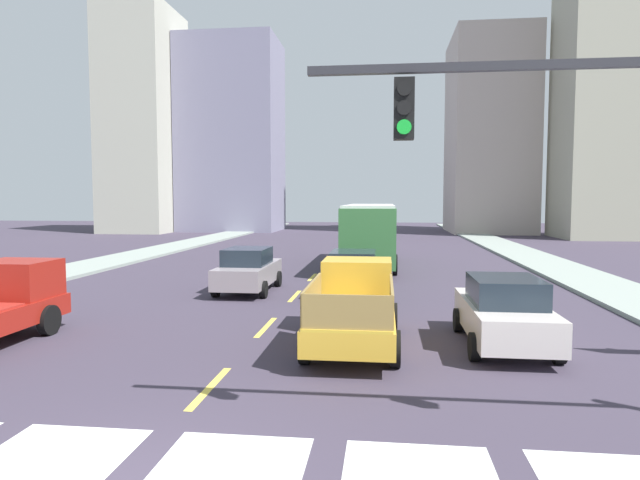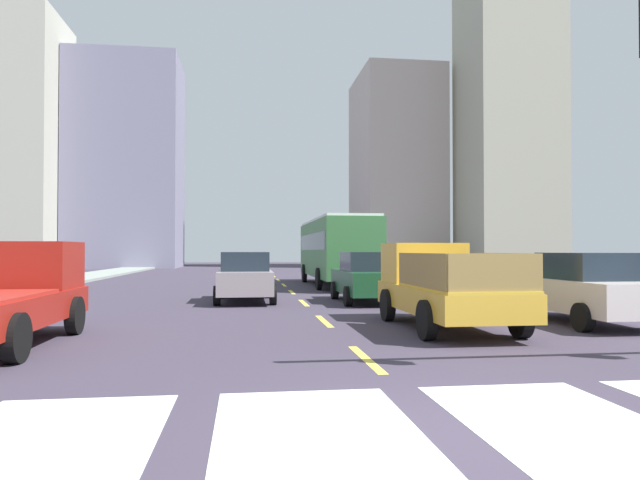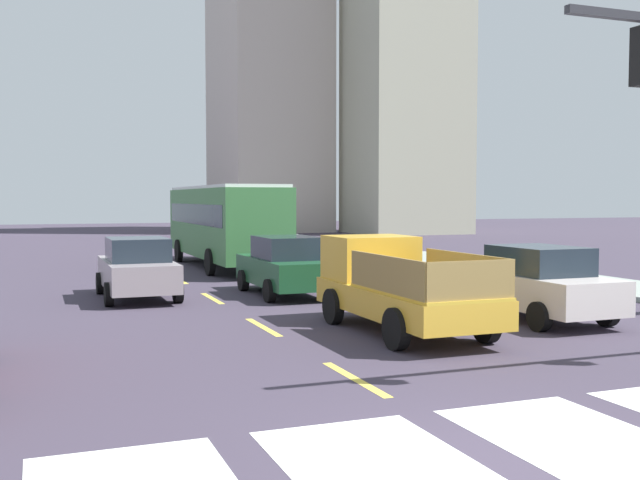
# 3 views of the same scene
# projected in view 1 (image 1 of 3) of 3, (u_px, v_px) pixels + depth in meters

# --- Properties ---
(sidewalk_right) EXTENTS (3.14, 110.00, 0.15)m
(sidewalk_right) POSITION_uv_depth(u_px,v_px,m) (597.00, 284.00, 22.93)
(sidewalk_right) COLOR gray
(sidewalk_right) RESTS_ON ground
(sidewalk_left) EXTENTS (3.14, 110.00, 0.15)m
(sidewalk_left) POSITION_uv_depth(u_px,v_px,m) (54.00, 274.00, 25.77)
(sidewalk_left) COLOR gray
(sidewalk_left) RESTS_ON ground
(lane_dash_0) EXTENTS (0.16, 2.40, 0.01)m
(lane_dash_0) POSITION_uv_depth(u_px,v_px,m) (210.00, 387.00, 10.49)
(lane_dash_0) COLOR #DEC549
(lane_dash_0) RESTS_ON ground
(lane_dash_1) EXTENTS (0.16, 2.40, 0.01)m
(lane_dash_1) POSITION_uv_depth(u_px,v_px,m) (266.00, 327.00, 15.44)
(lane_dash_1) COLOR #DEC549
(lane_dash_1) RESTS_ON ground
(lane_dash_2) EXTENTS (0.16, 2.40, 0.01)m
(lane_dash_2) POSITION_uv_depth(u_px,v_px,m) (295.00, 296.00, 20.39)
(lane_dash_2) COLOR #DEC549
(lane_dash_2) RESTS_ON ground
(lane_dash_3) EXTENTS (0.16, 2.40, 0.01)m
(lane_dash_3) POSITION_uv_depth(u_px,v_px,m) (312.00, 277.00, 25.35)
(lane_dash_3) COLOR #DEC549
(lane_dash_3) RESTS_ON ground
(lane_dash_4) EXTENTS (0.16, 2.40, 0.01)m
(lane_dash_4) POSITION_uv_depth(u_px,v_px,m) (324.00, 264.00, 30.30)
(lane_dash_4) COLOR #DEC549
(lane_dash_4) RESTS_ON ground
(lane_dash_5) EXTENTS (0.16, 2.40, 0.01)m
(lane_dash_5) POSITION_uv_depth(u_px,v_px,m) (333.00, 255.00, 35.25)
(lane_dash_5) COLOR #DEC549
(lane_dash_5) RESTS_ON ground
(lane_dash_6) EXTENTS (0.16, 2.40, 0.01)m
(lane_dash_6) POSITION_uv_depth(u_px,v_px,m) (339.00, 248.00, 40.20)
(lane_dash_6) COLOR #DEC549
(lane_dash_6) RESTS_ON ground
(lane_dash_7) EXTENTS (0.16, 2.40, 0.01)m
(lane_dash_7) POSITION_uv_depth(u_px,v_px,m) (344.00, 243.00, 45.15)
(lane_dash_7) COLOR #DEC549
(lane_dash_7) RESTS_ON ground
(pickup_stakebed) EXTENTS (2.18, 5.20, 1.96)m
(pickup_stakebed) POSITION_uv_depth(u_px,v_px,m) (355.00, 305.00, 13.80)
(pickup_stakebed) COLOR gold
(pickup_stakebed) RESTS_ON ground
(city_bus) EXTENTS (2.72, 10.80, 3.32)m
(city_bus) POSITION_uv_depth(u_px,v_px,m) (370.00, 230.00, 28.97)
(city_bus) COLOR #366D39
(city_bus) RESTS_ON ground
(sedan_far) EXTENTS (2.02, 4.40, 1.72)m
(sedan_far) POSITION_uv_depth(u_px,v_px,m) (248.00, 270.00, 21.33)
(sedan_far) COLOR gray
(sedan_far) RESTS_ON ground
(sedan_mid) EXTENTS (2.02, 4.40, 1.72)m
(sedan_mid) POSITION_uv_depth(u_px,v_px,m) (353.00, 274.00, 20.05)
(sedan_mid) COLOR #1A4B2A
(sedan_mid) RESTS_ON ground
(sedan_near_right) EXTENTS (2.02, 4.40, 1.72)m
(sedan_near_right) POSITION_uv_depth(u_px,v_px,m) (504.00, 312.00, 13.37)
(sedan_near_right) COLOR beige
(sedan_near_right) RESTS_ON ground
(block_mid_left) EXTENTS (8.32, 11.54, 21.09)m
(block_mid_left) POSITION_uv_depth(u_px,v_px,m) (489.00, 135.00, 59.60)
(block_mid_left) COLOR #B6A79D
(block_mid_left) RESTS_ON ground
(block_mid_right) EXTENTS (7.07, 9.44, 24.21)m
(block_mid_right) POSITION_uv_depth(u_px,v_px,m) (144.00, 122.00, 60.15)
(block_mid_right) COLOR #B3B2A0
(block_mid_right) RESTS_ON ground
(block_low_right) EXTENTS (10.80, 8.60, 21.52)m
(block_low_right) POSITION_uv_depth(u_px,v_px,m) (232.00, 137.00, 62.48)
(block_low_right) COLOR gray
(block_low_right) RESTS_ON ground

